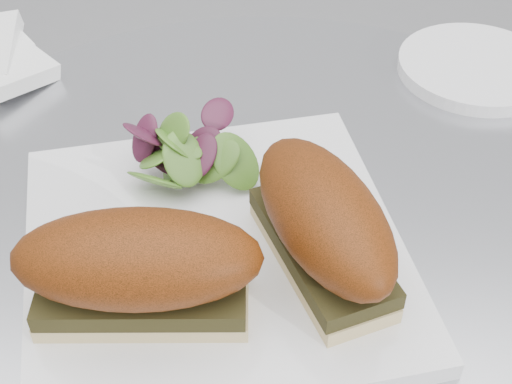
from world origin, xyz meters
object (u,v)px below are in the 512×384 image
plate (215,250)px  sandwich_left (139,268)px  saucer (475,67)px  sandwich_right (324,223)px

plate → sandwich_left: bearing=-129.2°
sandwich_left → saucer: (0.32, 0.30, -0.05)m
saucer → sandwich_left: bearing=-136.6°
sandwich_right → saucer: 0.33m
plate → sandwich_right: (0.08, -0.02, 0.05)m
sandwich_right → plate: bearing=-126.8°
saucer → sandwich_right: bearing=-126.0°
sandwich_right → saucer: sandwich_right is taller
plate → sandwich_right: 0.09m
sandwich_right → saucer: (0.19, 0.27, -0.05)m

